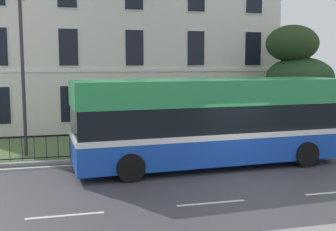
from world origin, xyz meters
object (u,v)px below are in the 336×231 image
object	(u,v)px
georgian_townhouse	(121,27)
street_lamp_post	(22,63)
single_decker_bus	(211,121)
litter_bin	(146,138)
evergreen_tree	(296,85)

from	to	relation	value
georgian_townhouse	street_lamp_post	distance (m)	11.44
single_decker_bus	street_lamp_post	bearing A→B (deg)	152.53
litter_bin	single_decker_bus	bearing A→B (deg)	-54.61
evergreen_tree	litter_bin	bearing A→B (deg)	-163.58
georgian_townhouse	evergreen_tree	xyz separation A→B (m)	(8.26, -7.64, -3.44)
georgian_townhouse	litter_bin	xyz separation A→B (m)	(-0.39, -10.19, -5.49)
georgian_townhouse	litter_bin	world-z (taller)	georgian_townhouse
street_lamp_post	litter_bin	size ratio (longest dim) A/B	6.05
single_decker_bus	street_lamp_post	distance (m)	7.91
single_decker_bus	street_lamp_post	size ratio (longest dim) A/B	1.58
street_lamp_post	litter_bin	bearing A→B (deg)	-3.96
single_decker_bus	litter_bin	world-z (taller)	single_decker_bus
georgian_townhouse	street_lamp_post	size ratio (longest dim) A/B	2.67
single_decker_bus	street_lamp_post	world-z (taller)	street_lamp_post
street_lamp_post	evergreen_tree	bearing A→B (deg)	9.19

